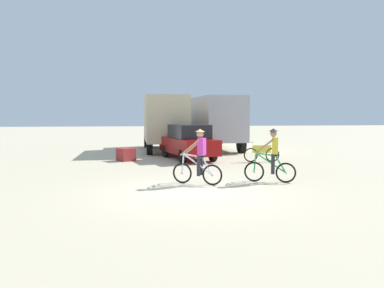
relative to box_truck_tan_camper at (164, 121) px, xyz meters
The scene contains 8 objects.
ground_plane 13.06m from the box_truck_tan_camper, 89.44° to the right, with size 120.00×120.00×0.00m, color beige.
box_truck_tan_camper is the anchor object (origin of this frame).
box_truck_grey_hauler 3.27m from the box_truck_tan_camper, ahead, with size 2.80×6.89×3.35m.
sedan_parked 4.90m from the box_truck_tan_camper, 78.81° to the right, with size 2.73×4.50×1.76m.
cyclist_orange_shirt 11.66m from the box_truck_tan_camper, 87.93° to the right, with size 1.55×0.91×1.82m.
cyclist_cowboy_hat 11.95m from the box_truck_tan_camper, 75.83° to the right, with size 1.64×0.75×1.82m.
bicycle_spare 7.70m from the box_truck_tan_camper, 55.62° to the right, with size 1.73×0.50×0.97m.
supply_crate 5.59m from the box_truck_tan_camper, 114.03° to the right, with size 0.70×0.77×0.62m, color #9E2D2D.
Camera 1 is at (-1.56, -10.94, 2.31)m, focal length 35.85 mm.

